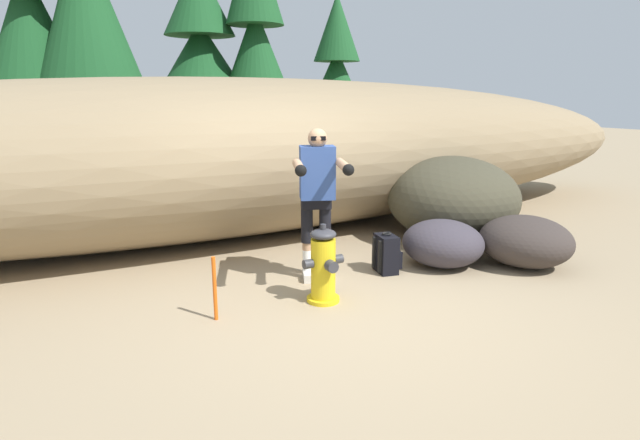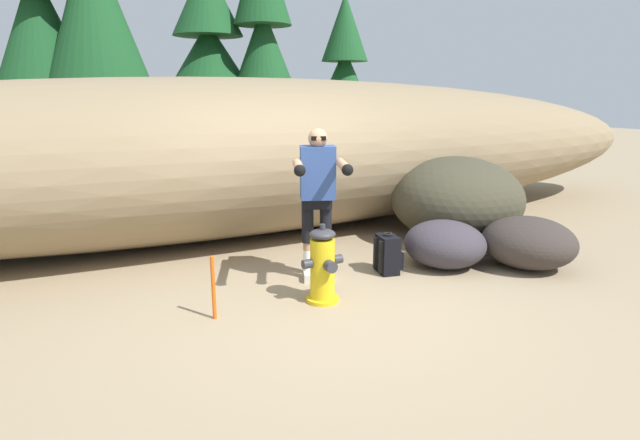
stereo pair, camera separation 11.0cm
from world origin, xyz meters
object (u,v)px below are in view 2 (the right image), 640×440
Objects in this scene: fire_hydrant at (323,266)px; survey_stake at (213,288)px; utility_worker at (318,187)px; boulder_mid at (445,244)px; spare_backpack at (388,255)px; boulder_large at (456,199)px; boulder_small at (528,242)px.

survey_stake is (-1.07, 0.08, -0.06)m from fire_hydrant.
boulder_mid is at bearing 102.97° from utility_worker.
fire_hydrant is at bearing -170.77° from boulder_mid.
spare_backpack is 0.73m from boulder_mid.
boulder_large is 1.70× the size of boulder_small.
survey_stake is at bearing 175.88° from fire_hydrant.
spare_backpack is at bearing 21.50° from fire_hydrant.
boulder_small is (2.43, -0.69, -0.75)m from utility_worker.
spare_backpack is (1.05, 0.41, -0.15)m from fire_hydrant.
boulder_large is 1.34m from boulder_small.
survey_stake is (-2.12, -0.34, 0.08)m from spare_backpack.
boulder_large is (1.61, 0.72, 0.37)m from spare_backpack.
fire_hydrant is 0.82× the size of boulder_mid.
spare_backpack is (0.84, -0.11, -0.84)m from utility_worker.
utility_worker is 1.55m from survey_stake.
utility_worker is 0.90× the size of boulder_large.
survey_stake is (-1.28, -0.45, -0.76)m from utility_worker.
utility_worker reaches higher than boulder_mid.
boulder_mid is (0.72, -0.13, 0.06)m from spare_backpack.
boulder_small is at bearing -9.27° from spare_backpack.
utility_worker is at bearing -165.96° from boulder_large.
boulder_large reaches higher than boulder_small.
survey_stake is at bearing -49.15° from utility_worker.
utility_worker reaches higher than boulder_small.
boulder_small is (0.87, -0.46, 0.02)m from boulder_mid.
utility_worker is 1.73× the size of boulder_mid.
fire_hydrant is 1.68× the size of spare_backpack.
fire_hydrant reaches higher than spare_backpack.
boulder_small is at bearing -90.91° from boulder_large.
fire_hydrant is at bearing -147.70° from spare_backpack.
fire_hydrant is 1.08m from survey_stake.
boulder_large reaches higher than spare_backpack.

